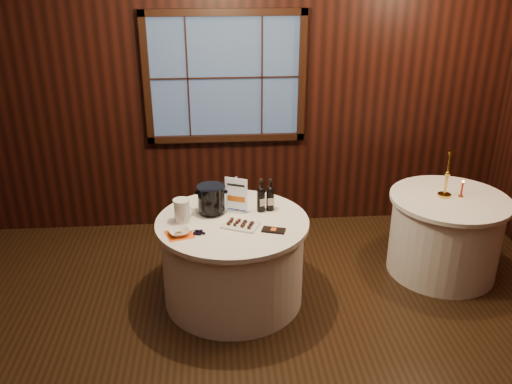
{
  "coord_description": "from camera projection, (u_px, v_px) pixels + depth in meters",
  "views": [
    {
      "loc": [
        -0.12,
        -3.03,
        2.81
      ],
      "look_at": [
        0.19,
        0.9,
        1.06
      ],
      "focal_mm": 38.0,
      "sensor_mm": 36.0,
      "label": 1
    }
  ],
  "objects": [
    {
      "name": "sign_stand",
      "position": [
        237.0,
        200.0,
        4.61
      ],
      "size": [
        0.19,
        0.15,
        0.32
      ],
      "rotation": [
        0.0,
        0.0,
        -0.41
      ],
      "color": "silver",
      "rests_on": "main_table"
    },
    {
      "name": "port_bottle_left",
      "position": [
        261.0,
        197.0,
        4.61
      ],
      "size": [
        0.07,
        0.08,
        0.3
      ],
      "rotation": [
        0.0,
        0.0,
        0.36
      ],
      "color": "black",
      "rests_on": "main_table"
    },
    {
      "name": "chocolate_plate",
      "position": [
        240.0,
        224.0,
        4.4
      ],
      "size": [
        0.34,
        0.29,
        0.04
      ],
      "rotation": [
        0.0,
        0.0,
        -0.42
      ],
      "color": "white",
      "rests_on": "main_table"
    },
    {
      "name": "cracker_bowl",
      "position": [
        179.0,
        232.0,
        4.26
      ],
      "size": [
        0.2,
        0.2,
        0.04
      ],
      "primitive_type": "imported",
      "rotation": [
        0.0,
        0.0,
        0.27
      ],
      "color": "white",
      "rests_on": "orange_napkin"
    },
    {
      "name": "ground",
      "position": [
        240.0,
        378.0,
        3.9
      ],
      "size": [
        6.0,
        6.0,
        0.0
      ],
      "primitive_type": "plane",
      "color": "black",
      "rests_on": "ground"
    },
    {
      "name": "grape_bunch",
      "position": [
        199.0,
        232.0,
        4.28
      ],
      "size": [
        0.16,
        0.08,
        0.04
      ],
      "rotation": [
        0.0,
        0.0,
        -0.2
      ],
      "color": "black",
      "rests_on": "main_table"
    },
    {
      "name": "chocolate_box",
      "position": [
        274.0,
        230.0,
        4.32
      ],
      "size": [
        0.2,
        0.15,
        0.02
      ],
      "primitive_type": "cube",
      "rotation": [
        0.0,
        0.0,
        -0.32
      ],
      "color": "black",
      "rests_on": "main_table"
    },
    {
      "name": "orange_napkin",
      "position": [
        179.0,
        234.0,
        4.27
      ],
      "size": [
        0.25,
        0.25,
        0.0
      ],
      "primitive_type": "cube",
      "rotation": [
        0.0,
        0.0,
        0.31
      ],
      "color": "#FF5F15",
      "rests_on": "main_table"
    },
    {
      "name": "main_table",
      "position": [
        233.0,
        260.0,
        4.66
      ],
      "size": [
        1.28,
        1.28,
        0.77
      ],
      "color": "white",
      "rests_on": "ground"
    },
    {
      "name": "port_bottle_right",
      "position": [
        270.0,
        197.0,
        4.63
      ],
      "size": [
        0.07,
        0.07,
        0.29
      ],
      "rotation": [
        0.0,
        0.0,
        0.03
      ],
      "color": "black",
      "rests_on": "main_table"
    },
    {
      "name": "red_candle",
      "position": [
        462.0,
        190.0,
        4.9
      ],
      "size": [
        0.04,
        0.04,
        0.16
      ],
      "color": "gold",
      "rests_on": "side_table"
    },
    {
      "name": "side_table",
      "position": [
        445.0,
        234.0,
        5.08
      ],
      "size": [
        1.08,
        1.08,
        0.77
      ],
      "color": "white",
      "rests_on": "ground"
    },
    {
      "name": "back_wall",
      "position": [
        225.0,
        88.0,
        5.54
      ],
      "size": [
        6.0,
        0.1,
        3.0
      ],
      "color": "black",
      "rests_on": "ground"
    },
    {
      "name": "glass_pitcher",
      "position": [
        182.0,
        210.0,
        4.44
      ],
      "size": [
        0.18,
        0.14,
        0.2
      ],
      "rotation": [
        0.0,
        0.0,
        -0.43
      ],
      "color": "white",
      "rests_on": "main_table"
    },
    {
      "name": "ice_bucket",
      "position": [
        211.0,
        199.0,
        4.57
      ],
      "size": [
        0.24,
        0.24,
        0.25
      ],
      "color": "black",
      "rests_on": "main_table"
    },
    {
      "name": "brass_candlestick",
      "position": [
        447.0,
        180.0,
        4.88
      ],
      "size": [
        0.12,
        0.12,
        0.44
      ],
      "color": "gold",
      "rests_on": "side_table"
    }
  ]
}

